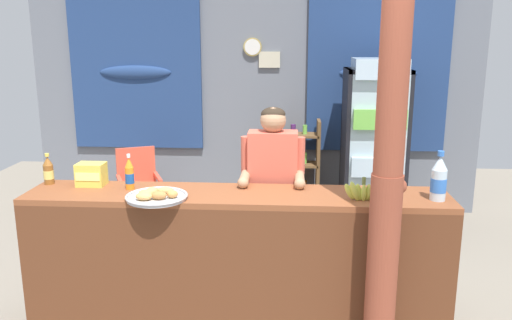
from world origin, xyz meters
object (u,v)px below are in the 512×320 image
object	(u,v)px
drink_fridge	(374,138)
snack_box_instant_noodle	(91,174)
stall_counter	(235,254)
banana_bunch	(363,192)
timber_post	(387,183)
shopkeeper	(273,183)
bottle_shelf_rack	(298,167)
soda_bottle_water	(439,179)
pastry_tray	(156,196)
soda_bottle_iced_tea	(48,171)
soda_bottle_orange_soda	(129,174)
plastic_lawn_chair	(138,183)

from	to	relation	value
drink_fridge	snack_box_instant_noodle	bearing A→B (deg)	-139.67
stall_counter	banana_bunch	world-z (taller)	banana_bunch
timber_post	shopkeeper	distance (m)	1.08
timber_post	bottle_shelf_rack	distance (m)	2.91
bottle_shelf_rack	soda_bottle_water	xyz separation A→B (m)	(0.87, -2.47, 0.55)
banana_bunch	drink_fridge	bearing A→B (deg)	79.40
snack_box_instant_noodle	pastry_tray	xyz separation A→B (m)	(0.54, -0.30, -0.06)
soda_bottle_iced_tea	pastry_tray	bearing A→B (deg)	-19.68
soda_bottle_orange_soda	pastry_tray	xyz separation A→B (m)	(0.24, -0.22, -0.08)
drink_fridge	bottle_shelf_rack	world-z (taller)	drink_fridge
soda_bottle_orange_soda	snack_box_instant_noodle	bearing A→B (deg)	165.97
timber_post	banana_bunch	world-z (taller)	timber_post
snack_box_instant_noodle	pastry_tray	world-z (taller)	snack_box_instant_noodle
bottle_shelf_rack	plastic_lawn_chair	world-z (taller)	bottle_shelf_rack
bottle_shelf_rack	banana_bunch	distance (m)	2.58
bottle_shelf_rack	shopkeeper	xyz separation A→B (m)	(-0.23, -2.01, 0.38)
plastic_lawn_chair	soda_bottle_orange_soda	distance (m)	2.07
plastic_lawn_chair	snack_box_instant_noodle	size ratio (longest dim) A/B	4.44
drink_fridge	soda_bottle_water	distance (m)	2.15
soda_bottle_water	snack_box_instant_noodle	xyz separation A→B (m)	(-2.38, 0.19, -0.06)
timber_post	shopkeeper	bearing A→B (deg)	131.63
pastry_tray	soda_bottle_iced_tea	bearing A→B (deg)	160.32
plastic_lawn_chair	soda_bottle_orange_soda	bearing A→B (deg)	-74.67
stall_counter	bottle_shelf_rack	size ratio (longest dim) A/B	2.56
drink_fridge	pastry_tray	world-z (taller)	drink_fridge
timber_post	snack_box_instant_noodle	size ratio (longest dim) A/B	12.91
bottle_shelf_rack	drink_fridge	bearing A→B (deg)	-22.54
timber_post	plastic_lawn_chair	xyz separation A→B (m)	(-2.21, 2.35, -0.71)
drink_fridge	shopkeeper	bearing A→B (deg)	-120.93
drink_fridge	banana_bunch	world-z (taller)	drink_fridge
plastic_lawn_chair	snack_box_instant_noodle	distance (m)	1.93
snack_box_instant_noodle	pastry_tray	distance (m)	0.62
soda_bottle_water	soda_bottle_orange_soda	distance (m)	2.08
drink_fridge	soda_bottle_iced_tea	xyz separation A→B (m)	(-2.62, -1.94, 0.10)
drink_fridge	plastic_lawn_chair	xyz separation A→B (m)	(-2.52, -0.12, -0.50)
snack_box_instant_noodle	banana_bunch	xyz separation A→B (m)	(1.89, -0.23, -0.02)
shopkeeper	banana_bunch	distance (m)	0.78
pastry_tray	bottle_shelf_rack	bearing A→B (deg)	69.36
drink_fridge	snack_box_instant_noodle	distance (m)	3.02
drink_fridge	soda_bottle_orange_soda	world-z (taller)	drink_fridge
soda_bottle_water	soda_bottle_orange_soda	size ratio (longest dim) A/B	1.31
stall_counter	soda_bottle_water	distance (m)	1.43
pastry_tray	shopkeeper	bearing A→B (deg)	36.92
plastic_lawn_chair	pastry_tray	bearing A→B (deg)	-70.24
shopkeeper	soda_bottle_orange_soda	distance (m)	1.05
snack_box_instant_noodle	soda_bottle_water	bearing A→B (deg)	-4.56
plastic_lawn_chair	timber_post	bearing A→B (deg)	-46.82
soda_bottle_orange_soda	snack_box_instant_noodle	xyz separation A→B (m)	(-0.30, 0.08, -0.03)
pastry_tray	timber_post	bearing A→B (deg)	-8.99
soda_bottle_orange_soda	banana_bunch	world-z (taller)	soda_bottle_orange_soda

